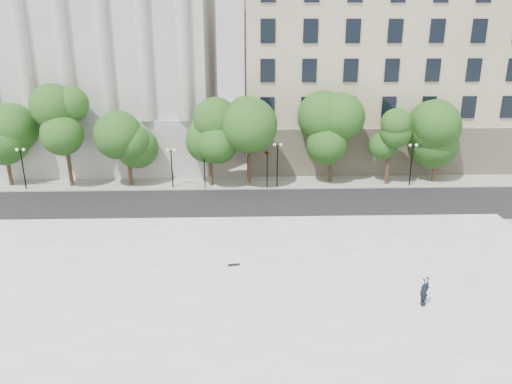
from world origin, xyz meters
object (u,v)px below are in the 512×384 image
at_px(person_lying, 423,302).
at_px(skateboard, 234,265).
at_px(traffic_light_east, 267,151).
at_px(traffic_light_west, 204,151).

height_order(person_lying, skateboard, person_lying).
distance_m(traffic_light_east, skateboard, 17.11).
height_order(traffic_light_west, person_lying, traffic_light_west).
distance_m(person_lying, skateboard, 11.59).
distance_m(traffic_light_west, skateboard, 17.11).
height_order(traffic_light_west, traffic_light_east, traffic_light_west).
xyz_separation_m(traffic_light_west, skateboard, (2.92, -16.54, -3.26)).
distance_m(traffic_light_east, person_lying, 23.05).
bearing_deg(traffic_light_east, skateboard, -100.26).
xyz_separation_m(traffic_light_west, person_lying, (13.35, -21.61, -3.06)).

